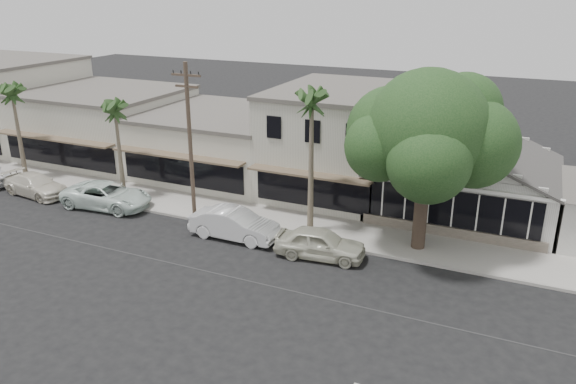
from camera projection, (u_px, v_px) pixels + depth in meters
The scene contains 16 objects.
ground at pixel (302, 293), 24.77m from camera, with size 140.00×140.00×0.00m, color black.
sidewalk_north at pixel (223, 211), 33.60m from camera, with size 90.00×3.50×0.15m, color #9E9991.
corner_shop at pixel (465, 172), 32.60m from camera, with size 10.40×8.60×5.10m.
row_building_near at pixel (341, 142), 36.35m from camera, with size 8.00×10.00×6.50m, color beige.
row_building_midnear at pixel (222, 144), 40.22m from camera, with size 10.00×10.00×4.20m, color beige.
row_building_midfar at pixel (106, 124), 44.14m from camera, with size 11.00×10.00×5.00m, color beige.
row_building_far at pixel (4, 102), 48.08m from camera, with size 11.00×10.00×6.80m, color beige.
utility_pole at pixel (190, 139), 31.03m from camera, with size 1.80×0.24×9.00m.
car_0 at pixel (320, 243), 27.80m from camera, with size 1.82×4.52×1.54m, color beige.
car_1 at pixel (234, 224), 29.94m from camera, with size 1.71×4.89×1.61m, color silver.
car_2 at pixel (107, 195), 34.14m from camera, with size 2.54×5.51×1.53m, color silver.
car_3 at pixel (36, 185), 36.15m from camera, with size 1.93×4.75×1.38m, color beige.
shade_tree at pixel (427, 133), 27.04m from camera, with size 8.35×7.55×9.26m.
palm_east at pixel (312, 103), 28.56m from camera, with size 2.55×2.55×8.29m.
palm_mid at pixel (115, 110), 34.11m from camera, with size 2.71×2.71×6.63m.
palm_west at pixel (12, 93), 37.70m from camera, with size 2.62×2.62×7.02m.
Camera 1 is at (8.36, -20.02, 12.77)m, focal length 35.00 mm.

